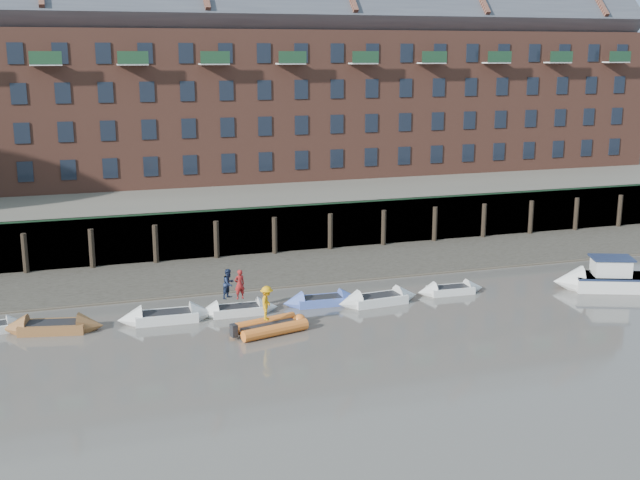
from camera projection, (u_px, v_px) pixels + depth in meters
name	position (u px, v px, depth m)	size (l,w,h in m)	color
ground	(361.00, 378.00, 34.01)	(220.00, 220.00, 0.00)	#5C5750
foreshore	(260.00, 271.00, 50.67)	(110.00, 8.00, 0.50)	#3D382F
mud_band	(273.00, 285.00, 47.52)	(110.00, 1.60, 0.10)	#4C4336
river_wall	(244.00, 232.00, 54.36)	(110.00, 1.23, 3.30)	#2D2A26
bank_terrace	(208.00, 198.00, 66.97)	(110.00, 28.00, 3.20)	#5E594D
apartment_terrace	(201.00, 60.00, 65.31)	(80.60, 15.56, 20.98)	brown
rowboat_1	(53.00, 327.00, 39.60)	(5.09, 2.40, 1.42)	brown
rowboat_2	(166.00, 316.00, 41.16)	(4.98, 1.64, 1.43)	silver
rowboat_3	(238.00, 310.00, 42.30)	(4.35, 1.36, 1.25)	silver
rowboat_4	(321.00, 301.00, 43.89)	(4.36, 1.43, 1.25)	#4A64C0
rowboat_5	(378.00, 299.00, 44.03)	(4.86, 1.78, 1.38)	silver
rowboat_6	(451.00, 290.00, 45.91)	(4.06, 1.34, 1.17)	silver
rib_tender	(272.00, 326.00, 39.62)	(3.94, 2.61, 0.66)	orange
motor_launch	(599.00, 279.00, 46.59)	(6.34, 4.03, 2.49)	silver
person_rower_a	(240.00, 284.00, 41.95)	(0.58, 0.38, 1.59)	maroon
person_rower_b	(229.00, 284.00, 42.05)	(0.78, 0.61, 1.60)	#19233F
person_rib_crew	(267.00, 303.00, 39.33)	(1.12, 0.64, 1.73)	orange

